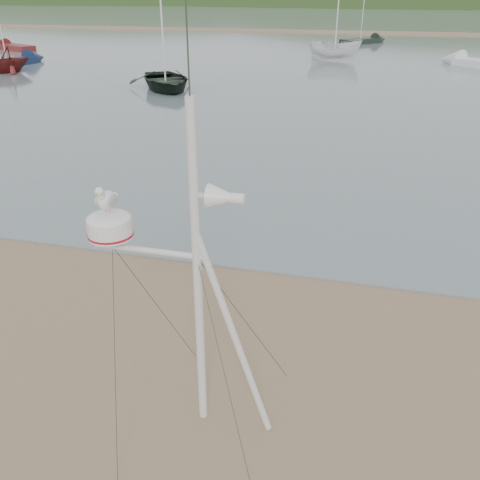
% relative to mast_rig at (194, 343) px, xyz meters
% --- Properties ---
extents(ground, '(560.00, 560.00, 0.00)m').
position_rel_mast_rig_xyz_m(ground, '(-2.44, 0.13, -1.27)').
color(ground, '#7D6348').
rests_on(ground, ground).
extents(water, '(560.00, 256.00, 0.04)m').
position_rel_mast_rig_xyz_m(water, '(-2.44, 132.13, -1.25)').
color(water, slate).
rests_on(water, ground).
extents(sandbar, '(560.00, 7.00, 0.07)m').
position_rel_mast_rig_xyz_m(sandbar, '(-2.44, 70.13, -1.20)').
color(sandbar, '#7D6348').
rests_on(sandbar, water).
extents(hill_ridge, '(620.00, 180.00, 80.00)m').
position_rel_mast_rig_xyz_m(hill_ridge, '(16.08, 235.13, -20.97)').
color(hill_ridge, '#1E3314').
rests_on(hill_ridge, ground).
extents(mast_rig, '(2.33, 2.49, 5.26)m').
position_rel_mast_rig_xyz_m(mast_rig, '(0.00, 0.00, 0.00)').
color(mast_rig, silver).
rests_on(mast_rig, ground).
extents(boat_dark, '(3.71, 3.00, 5.25)m').
position_rel_mast_rig_xyz_m(boat_dark, '(-9.95, 23.49, 1.39)').
color(boat_dark, black).
rests_on(boat_dark, water).
extents(boat_red, '(3.33, 2.83, 3.30)m').
position_rel_mast_rig_xyz_m(boat_red, '(-23.20, 27.03, 0.42)').
color(boat_red, maroon).
rests_on(boat_red, water).
extents(boat_white, '(1.71, 1.67, 4.26)m').
position_rel_mast_rig_xyz_m(boat_white, '(-1.67, 39.65, 0.90)').
color(boat_white, silver).
rests_on(boat_white, water).
extents(dinghy_red_far, '(6.01, 3.85, 1.45)m').
position_rel_mast_rig_xyz_m(dinghy_red_far, '(-33.21, 40.51, -0.98)').
color(dinghy_red_far, maroon).
rests_on(dinghy_red_far, ground).
extents(sailboat_white_near, '(6.35, 6.09, 7.03)m').
position_rel_mast_rig_xyz_m(sailboat_white_near, '(8.52, 39.14, -0.97)').
color(sailboat_white_near, silver).
rests_on(sailboat_white_near, ground).
extents(sailboat_blue_near, '(2.44, 6.58, 6.41)m').
position_rel_mast_rig_xyz_m(sailboat_blue_near, '(-25.17, 31.45, -0.97)').
color(sailboat_blue_near, '#132143').
rests_on(sailboat_blue_near, ground).
extents(sailboat_dark_mid, '(5.35, 5.63, 6.24)m').
position_rel_mast_rig_xyz_m(sailboat_dark_mid, '(0.80, 56.22, -0.97)').
color(sailboat_dark_mid, black).
rests_on(sailboat_dark_mid, ground).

